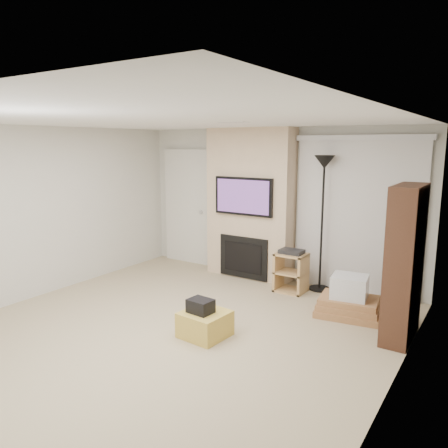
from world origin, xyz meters
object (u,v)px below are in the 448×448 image
Objects in this scene: floor_lamp at (324,185)px; bookshelf at (404,264)px; box_stack at (349,300)px; av_stand at (291,270)px; ottoman at (205,324)px.

floor_lamp is 1.15× the size of bookshelf.
box_stack is at bearing -48.06° from floor_lamp.
av_stand is at bearing -137.87° from floor_lamp.
bookshelf is (1.41, -1.12, -0.73)m from floor_lamp.
bookshelf is (1.75, -0.81, 0.55)m from av_stand.
av_stand is (0.18, 2.02, 0.20)m from ottoman.
av_stand is 1.15m from box_stack.
box_stack is at bearing 51.69° from ottoman.
ottoman is 2.82m from floor_lamp.
box_stack is 1.05m from bookshelf.
bookshelf is at bearing 32.01° from ottoman.
bookshelf is (0.71, -0.34, 0.69)m from box_stack.
ottoman is 2.04m from av_stand.
bookshelf is at bearing -38.57° from floor_lamp.
bookshelf reaches higher than av_stand.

